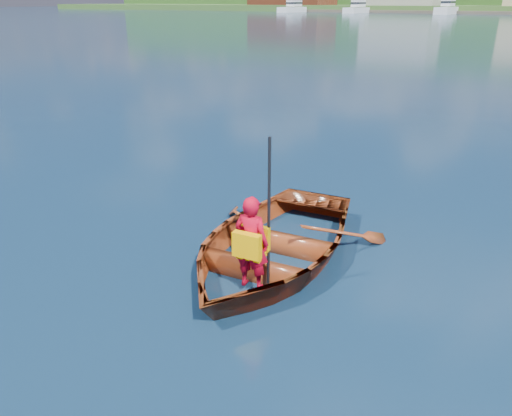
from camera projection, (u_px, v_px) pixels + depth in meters
name	position (u px, v px, depth m)	size (l,w,h in m)	color
ground	(314.00, 312.00, 5.68)	(600.00, 600.00, 0.00)	#163449
rowboat	(271.00, 243.00, 6.77)	(3.07, 4.02, 0.78)	#6A2A0B
child_paddler	(252.00, 243.00, 5.79)	(0.45, 0.37, 1.82)	red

